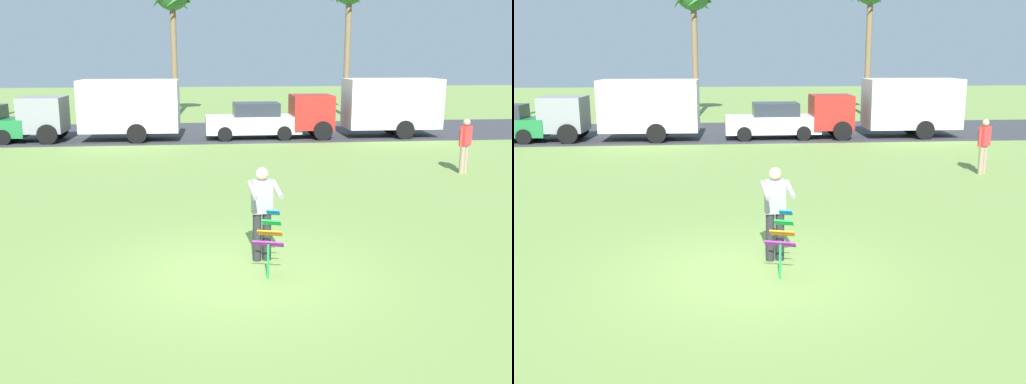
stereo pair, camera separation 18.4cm
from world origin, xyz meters
TOP-DOWN VIEW (x-y plane):
  - ground_plane at (0.00, 0.00)m, footprint 120.00×120.00m
  - road_strip at (0.00, 18.88)m, footprint 120.00×8.00m
  - person_kite_flyer at (0.48, 0.57)m, footprint 0.58×0.69m
  - kite_held at (0.52, -0.19)m, footprint 0.54×0.71m
  - parked_truck_grey_van at (-4.25, 16.48)m, footprint 6.76×2.26m
  - parked_car_white at (1.97, 16.48)m, footprint 4.21×1.85m
  - parked_truck_red_cab at (7.47, 16.48)m, footprint 6.71×2.14m
  - person_walker_near at (7.79, 7.92)m, footprint 0.50×0.37m

SIDE VIEW (x-z plane):
  - ground_plane at x=0.00m, z-range 0.00..0.00m
  - road_strip at x=0.00m, z-range 0.00..0.01m
  - kite_held at x=0.52m, z-range 0.18..1.27m
  - parked_car_white at x=1.97m, z-range -0.03..1.57m
  - person_walker_near at x=7.79m, z-range 0.07..1.80m
  - person_kite_flyer at x=0.48m, z-range 0.09..1.82m
  - parked_truck_grey_van at x=-4.25m, z-range 0.10..2.72m
  - parked_truck_red_cab at x=7.47m, z-range 0.10..2.72m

